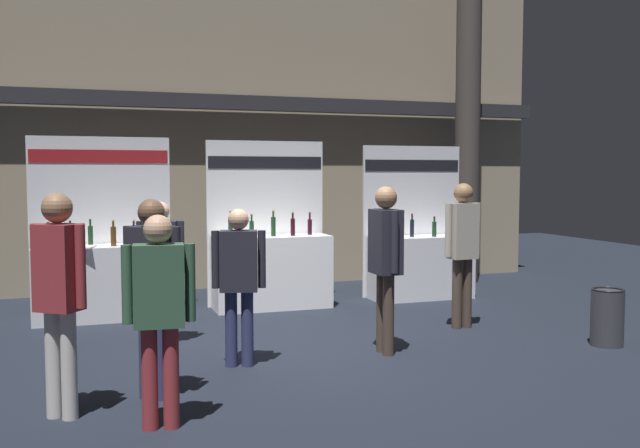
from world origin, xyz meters
name	(u,v)px	position (x,y,z in m)	size (l,w,h in m)	color
ground_plane	(297,348)	(0.00, 0.00, 0.00)	(24.00, 24.00, 0.00)	black
hall_colonnade	(220,121)	(0.00, 4.41, 2.83)	(11.82, 1.22, 5.69)	gray
exhibitor_booth_0	(103,274)	(-2.00, 2.34, 0.61)	(1.86, 0.75, 2.45)	white
exhibitor_booth_1	(271,265)	(0.34, 2.40, 0.63)	(1.76, 0.66, 2.43)	white
exhibitor_booth_2	(419,260)	(2.75, 2.43, 0.60)	(1.68, 0.66, 2.39)	white
trash_bin	(607,317)	(3.37, -1.03, 0.33)	(0.36, 0.36, 0.65)	#38383D
visitor_2	(239,273)	(-0.76, -0.52, 0.95)	(0.53, 0.33, 1.60)	navy
visitor_4	(463,242)	(2.27, 0.31, 1.09)	(0.51, 0.25, 1.83)	#47382D
visitor_5	(159,303)	(-1.70, -2.05, 0.97)	(0.54, 0.26, 1.64)	maroon
visitor_6	(59,285)	(-2.42, -1.55, 1.07)	(0.41, 0.39, 1.80)	silver
visitor_7	(386,253)	(0.84, -0.53, 1.10)	(0.26, 0.54, 1.81)	#47382D
visitor_8	(152,280)	(-1.68, -1.30, 1.04)	(0.46, 0.39, 1.74)	navy
visitor_9	(161,260)	(-1.41, 0.68, 0.97)	(0.52, 0.34, 1.63)	maroon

